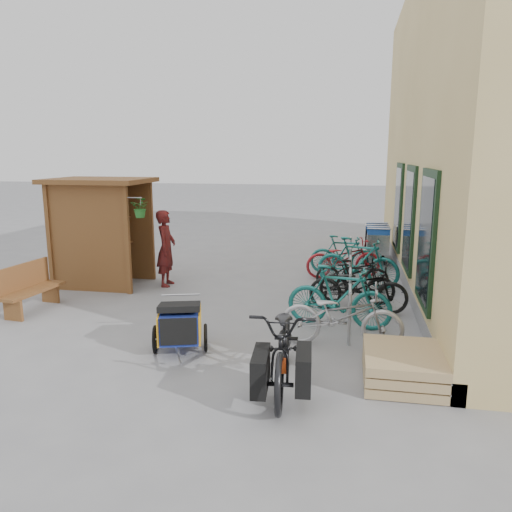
% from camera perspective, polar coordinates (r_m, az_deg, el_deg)
% --- Properties ---
extents(ground, '(80.00, 80.00, 0.00)m').
position_cam_1_polar(ground, '(8.57, -5.20, -8.45)').
color(ground, gray).
extents(kiosk, '(2.49, 1.65, 2.40)m').
position_cam_1_polar(kiosk, '(11.68, -17.65, 4.29)').
color(kiosk, brown).
rests_on(kiosk, ground).
extents(bike_rack, '(0.05, 5.35, 0.86)m').
position_cam_1_polar(bike_rack, '(10.42, 10.71, -1.99)').
color(bike_rack, '#A5A8AD').
rests_on(bike_rack, ground).
extents(pallet_stack, '(1.00, 1.20, 0.40)m').
position_cam_1_polar(pallet_stack, '(6.94, 16.44, -12.01)').
color(pallet_stack, '#A2815F').
rests_on(pallet_stack, ground).
extents(bench, '(0.58, 1.47, 0.90)m').
position_cam_1_polar(bench, '(10.36, -24.60, -3.27)').
color(bench, brown).
rests_on(bench, ground).
extents(shopping_carts, '(0.60, 2.01, 1.07)m').
position_cam_1_polar(shopping_carts, '(14.17, 13.59, 1.92)').
color(shopping_carts, silver).
rests_on(shopping_carts, ground).
extents(child_trailer, '(0.90, 1.40, 0.81)m').
position_cam_1_polar(child_trailer, '(7.62, -8.69, -7.56)').
color(child_trailer, '#1B3695').
rests_on(child_trailer, ground).
extents(cargo_bike, '(0.92, 2.21, 1.14)m').
position_cam_1_polar(cargo_bike, '(6.40, 3.26, -10.18)').
color(cargo_bike, black).
rests_on(cargo_bike, ground).
extents(person_kiosk, '(0.45, 0.65, 1.71)m').
position_cam_1_polar(person_kiosk, '(11.33, -10.23, 0.88)').
color(person_kiosk, maroon).
rests_on(person_kiosk, ground).
extents(bike_0, '(1.90, 0.70, 0.99)m').
position_cam_1_polar(bike_0, '(7.81, 9.72, -6.75)').
color(bike_0, '#A7A6AB').
rests_on(bike_0, ground).
extents(bike_1, '(1.85, 0.77, 1.08)m').
position_cam_1_polar(bike_1, '(8.64, 9.48, -4.62)').
color(bike_1, '#1B6C67').
rests_on(bike_1, ground).
extents(bike_2, '(1.89, 0.79, 0.97)m').
position_cam_1_polar(bike_2, '(9.56, 11.58, -3.47)').
color(bike_2, black).
rests_on(bike_2, ground).
extents(bike_3, '(1.50, 0.48, 0.89)m').
position_cam_1_polar(bike_3, '(10.07, 11.47, -2.91)').
color(bike_3, black).
rests_on(bike_3, ground).
extents(bike_4, '(1.57, 0.57, 0.82)m').
position_cam_1_polar(bike_4, '(10.99, 10.94, -1.86)').
color(bike_4, black).
rests_on(bike_4, ground).
extents(bike_5, '(1.93, 0.94, 1.12)m').
position_cam_1_polar(bike_5, '(11.33, 11.56, -0.72)').
color(bike_5, '#1B6C67').
rests_on(bike_5, ground).
extents(bike_6, '(1.91, 1.09, 0.95)m').
position_cam_1_polar(bike_6, '(12.11, 9.97, -0.26)').
color(bike_6, maroon).
rests_on(bike_6, ground).
extents(bike_7, '(1.62, 0.49, 0.97)m').
position_cam_1_polar(bike_7, '(12.48, 9.90, 0.14)').
color(bike_7, '#1B6C67').
rests_on(bike_7, ground).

